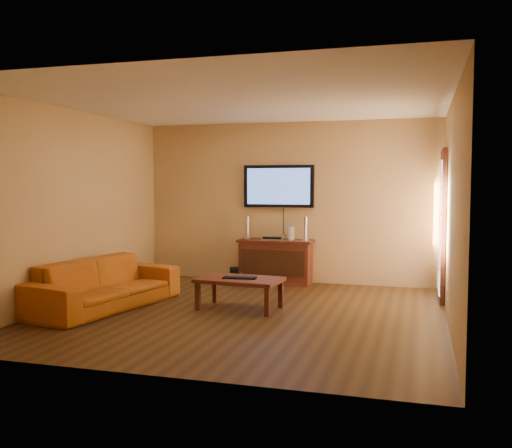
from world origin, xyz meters
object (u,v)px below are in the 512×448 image
at_px(bottle, 242,280).
at_px(keyboard, 240,278).
at_px(speaker_left, 247,229).
at_px(game_console, 292,233).
at_px(speaker_right, 305,230).
at_px(television, 279,186).
at_px(sofa, 105,276).
at_px(coffee_table, 240,282).
at_px(av_receiver, 274,237).
at_px(subwoofer, 237,274).
at_px(media_console, 276,261).

height_order(bottle, keyboard, keyboard).
height_order(speaker_left, game_console, speaker_left).
height_order(speaker_left, speaker_right, speaker_right).
bearing_deg(television, keyboard, -89.23).
relative_size(sofa, speaker_right, 5.78).
bearing_deg(sofa, bottle, -20.44).
xyz_separation_m(coffee_table, game_console, (0.24, 2.06, 0.48)).
xyz_separation_m(av_receiver, game_console, (0.29, 0.06, 0.07)).
bearing_deg(sofa, coffee_table, -64.92).
bearing_deg(speaker_right, subwoofer, 178.49).
bearing_deg(speaker_left, coffee_table, -75.80).
xyz_separation_m(speaker_right, av_receiver, (-0.53, -0.04, -0.14)).
bearing_deg(speaker_right, television, 160.23).
height_order(game_console, keyboard, game_console).
xyz_separation_m(speaker_left, subwoofer, (-0.21, 0.04, -0.80)).
relative_size(coffee_table, subwoofer, 5.03).
bearing_deg(game_console, media_console, -165.82).
height_order(coffee_table, av_receiver, av_receiver).
distance_m(coffee_table, sofa, 1.81).
height_order(television, coffee_table, television).
bearing_deg(bottle, media_console, 39.69).
height_order(coffee_table, game_console, game_console).
height_order(speaker_left, keyboard, speaker_left).
xyz_separation_m(speaker_right, keyboard, (-0.47, -2.08, -0.48)).
bearing_deg(keyboard, subwoofer, 109.24).
distance_m(game_console, subwoofer, 1.21).
relative_size(media_console, av_receiver, 3.42).
xyz_separation_m(television, keyboard, (0.03, -2.25, -1.20)).
height_order(media_console, speaker_left, speaker_left).
relative_size(television, av_receiver, 3.33).
bearing_deg(bottle, keyboard, -73.26).
bearing_deg(sofa, television, -22.18).
distance_m(coffee_table, game_console, 2.13).
xyz_separation_m(sofa, av_receiver, (1.71, 2.45, 0.34)).
bearing_deg(sofa, keyboard, -65.98).
distance_m(speaker_left, game_console, 0.76).
bearing_deg(television, bottle, -128.69).
xyz_separation_m(media_console, speaker_right, (0.50, 0.02, 0.54)).
distance_m(av_receiver, game_console, 0.31).
relative_size(subwoofer, bottle, 1.01).
height_order(sofa, bottle, sofa).
bearing_deg(bottle, coffee_table, -73.37).
distance_m(media_console, bottle, 0.67).
bearing_deg(sofa, media_console, -24.22).
height_order(coffee_table, subwoofer, coffee_table).
bearing_deg(av_receiver, coffee_table, -90.47).
distance_m(speaker_right, av_receiver, 0.55).
xyz_separation_m(sofa, game_console, (2.00, 2.51, 0.41)).
bearing_deg(game_console, speaker_right, 1.41).
xyz_separation_m(television, coffee_table, (0.02, -2.22, -1.26)).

